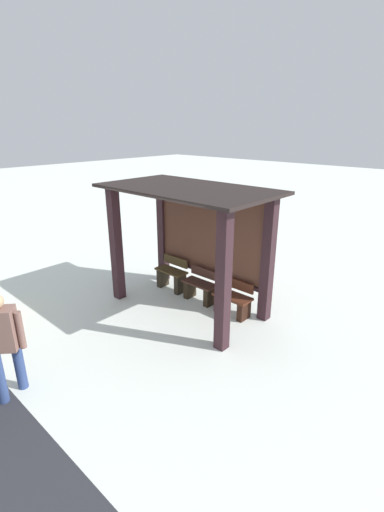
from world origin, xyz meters
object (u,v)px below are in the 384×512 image
(bench_left_inside, at_px, (172,276))
(bench_center_inside, at_px, (200,288))
(person_walking, at_px, (3,339))
(bus_shelter, at_px, (195,226))
(bench_right_inside, at_px, (233,301))

(bench_left_inside, height_order, bench_center_inside, bench_left_inside)
(bench_left_inside, xyz_separation_m, person_walking, (0.84, -4.00, 0.58))
(bench_center_inside, bearing_deg, bench_left_inside, -179.91)
(bus_shelter, distance_m, bench_left_inside, 1.67)
(bench_left_inside, height_order, bench_right_inside, bench_left_inside)
(bench_center_inside, distance_m, bench_right_inside, 0.88)
(bench_left_inside, distance_m, bench_right_inside, 1.76)
(bus_shelter, distance_m, person_walking, 3.90)
(bus_shelter, height_order, bench_left_inside, bus_shelter)
(bench_left_inside, xyz_separation_m, bench_right_inside, (1.76, 0.00, -0.04))
(bench_center_inside, height_order, bench_right_inside, bench_center_inside)
(bus_shelter, bearing_deg, bench_right_inside, 11.96)
(bus_shelter, bearing_deg, bench_left_inside, 168.17)
(bus_shelter, relative_size, bench_left_inside, 4.41)
(bench_right_inside, relative_size, person_walking, 0.49)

